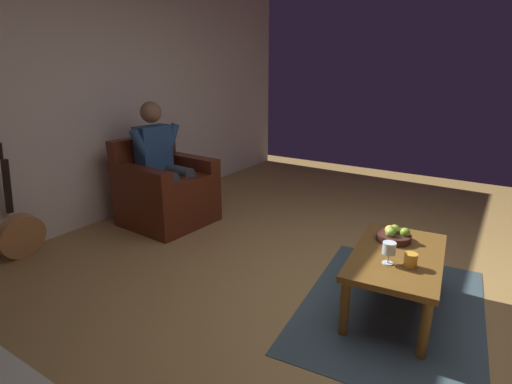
{
  "coord_description": "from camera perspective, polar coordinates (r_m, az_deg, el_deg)",
  "views": [
    {
      "loc": [
        2.61,
        0.64,
        1.6
      ],
      "look_at": [
        -0.13,
        -1.14,
        0.57
      ],
      "focal_mm": 27.7,
      "sensor_mm": 36.0,
      "label": 1
    }
  ],
  "objects": [
    {
      "name": "guitar",
      "position": [
        4.02,
        -30.91,
        -5.04
      ],
      "size": [
        0.4,
        0.24,
        1.01
      ],
      "color": "#B97C45",
      "rests_on": "ground"
    },
    {
      "name": "person_seated",
      "position": [
        4.23,
        -13.42,
        4.71
      ],
      "size": [
        0.64,
        0.59,
        1.28
      ],
      "rotation": [
        0.0,
        0.0,
        -0.06
      ],
      "color": "navy",
      "rests_on": "ground"
    },
    {
      "name": "wine_glass_near",
      "position": [
        2.63,
        18.66,
        -7.86
      ],
      "size": [
        0.08,
        0.08,
        0.14
      ],
      "color": "silver",
      "rests_on": "coffee_table"
    },
    {
      "name": "fruit_bowl",
      "position": [
        3.0,
        19.31,
        -5.91
      ],
      "size": [
        0.24,
        0.24,
        0.11
      ],
      "color": "#3C1E19",
      "rests_on": "coffee_table"
    },
    {
      "name": "wall_back",
      "position": [
        4.5,
        -22.04,
        13.44
      ],
      "size": [
        6.72,
        0.06,
        2.76
      ],
      "primitive_type": "cube",
      "color": "beige",
      "rests_on": "ground"
    },
    {
      "name": "ground_plane",
      "position": [
        3.13,
        16.97,
        -14.08
      ],
      "size": [
        7.58,
        7.58,
        0.0
      ],
      "primitive_type": "plane",
      "color": "#9F7A43"
    },
    {
      "name": "armchair",
      "position": [
        4.31,
        -12.94,
        -0.03
      ],
      "size": [
        0.86,
        0.85,
        0.9
      ],
      "rotation": [
        0.0,
        0.0,
        -0.06
      ],
      "color": "#502010",
      "rests_on": "ground"
    },
    {
      "name": "rug",
      "position": [
        3.02,
        18.98,
        -15.46
      ],
      "size": [
        1.78,
        1.33,
        0.01
      ],
      "primitive_type": "cube",
      "rotation": [
        0.0,
        0.0,
        0.11
      ],
      "color": "#384A50",
      "rests_on": "ground"
    },
    {
      "name": "candle_jar",
      "position": [
        2.66,
        21.42,
        -9.15
      ],
      "size": [
        0.08,
        0.08,
        0.09
      ],
      "primitive_type": "cylinder",
      "color": "gold",
      "rests_on": "coffee_table"
    },
    {
      "name": "coffee_table",
      "position": [
        2.85,
        19.67,
        -9.5
      ],
      "size": [
        1.02,
        0.66,
        0.42
      ],
      "rotation": [
        0.0,
        0.0,
        0.11
      ],
      "color": "brown",
      "rests_on": "ground"
    }
  ]
}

